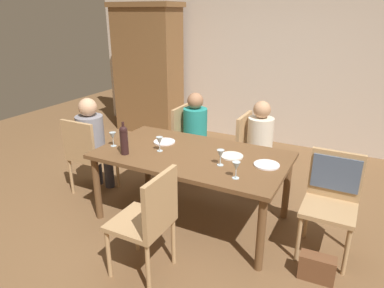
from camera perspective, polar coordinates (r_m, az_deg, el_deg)
The scene contains 21 objects.
ground_plane at distance 3.77m, azimuth 0.00°, elevation -11.83°, with size 10.00×10.00×0.00m, color brown.
rear_room_partition at distance 5.77m, azimuth 12.86°, elevation 13.52°, with size 6.40×0.12×2.70m, color beige.
armoire_cabinet at distance 6.24m, azimuth -7.18°, elevation 12.04°, with size 1.18×0.62×2.18m.
dining_table at distance 3.46m, azimuth 0.00°, elevation -2.69°, with size 1.86×1.04×0.73m.
chair_far_right at distance 4.16m, azimuth 9.78°, elevation -0.60°, with size 0.44×0.44×0.92m.
chair_left_end at distance 4.17m, azimuth -16.80°, elevation -1.20°, with size 0.44×0.44×0.92m.
chair_far_left at distance 4.46m, azimuth -0.47°, elevation 1.19°, with size 0.44×0.44×0.92m.
chair_near at distance 2.80m, azimuth -7.03°, elevation -11.80°, with size 0.44×0.44×0.92m.
chair_right_end at distance 3.28m, azimuth 22.02°, elevation -6.85°, with size 0.44×0.46×0.92m.
person_woman_host at distance 4.10m, azimuth 11.36°, elevation 0.55°, with size 0.34×0.29×1.11m.
person_man_bearded at distance 4.20m, azimuth -15.92°, elevation 0.89°, with size 0.31×0.36×1.14m.
person_man_guest at distance 4.38m, azimuth 0.83°, elevation 2.35°, with size 0.34×0.30×1.11m.
wine_bottle_tall_green at distance 3.43m, azimuth -11.05°, elevation 0.76°, with size 0.08×0.08×0.33m.
wine_glass_near_left at distance 3.47m, azimuth -5.33°, elevation 0.49°, with size 0.07×0.07×0.15m.
wine_glass_centre at distance 3.68m, azimuth -12.82°, elevation 1.23°, with size 0.07×0.07×0.15m.
wine_glass_near_right at distance 3.15m, azimuth 4.68°, elevation -1.69°, with size 0.07×0.07×0.15m.
wine_glass_far at distance 2.91m, azimuth 7.23°, elevation -3.70°, with size 0.07×0.07×0.15m.
dinner_plate_host at distance 3.73m, azimuth -4.53°, elevation 0.37°, with size 0.23×0.23×0.01m, color white.
dinner_plate_guest_left at distance 3.38m, azimuth 6.50°, elevation -1.96°, with size 0.22×0.22×0.01m, color silver.
dinner_plate_guest_right at distance 3.24m, azimuth 12.09°, elevation -3.35°, with size 0.23×0.23×0.01m, color white.
handbag at distance 3.13m, azimuth 19.73°, elevation -18.50°, with size 0.28×0.12×0.22m, color brown.
Camera 1 is at (1.46, -2.82, 2.03)m, focal length 32.65 mm.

